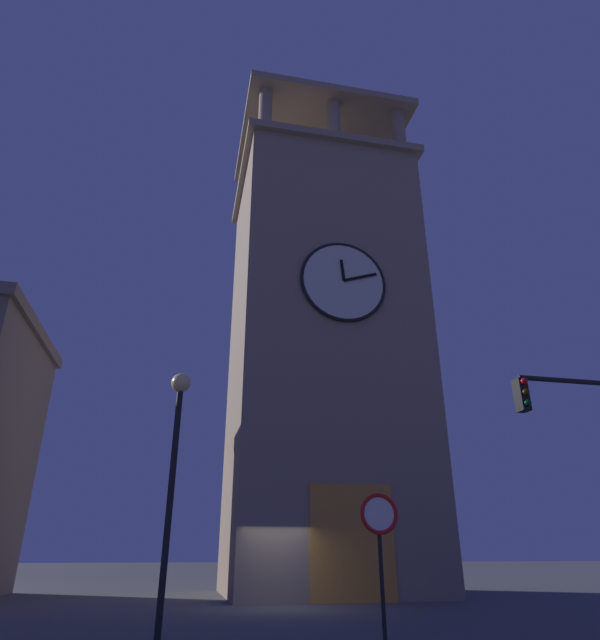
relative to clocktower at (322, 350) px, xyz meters
The scene contains 4 objects.
ground_plane 12.47m from the clocktower, 61.89° to the left, with size 200.00×200.00×0.00m, color #4C4C51.
clocktower is the anchor object (origin of this frame).
street_lamp 15.46m from the clocktower, 61.77° to the left, with size 0.44×0.44×5.42m.
no_horn_sign 16.40m from the clocktower, 79.95° to the left, with size 0.78×0.14×2.70m.
Camera 1 is at (3.42, 18.90, 1.59)m, focal length 30.04 mm.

